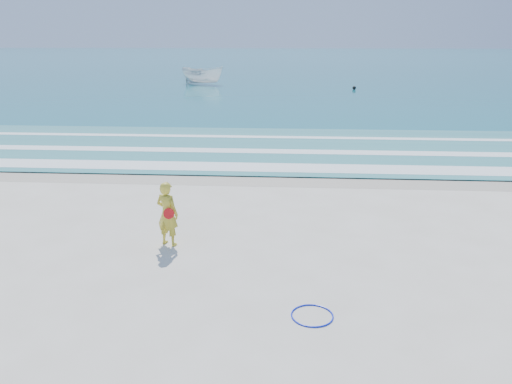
{
  "coord_description": "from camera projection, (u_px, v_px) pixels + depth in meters",
  "views": [
    {
      "loc": [
        0.91,
        -8.89,
        5.07
      ],
      "look_at": [
        0.04,
        4.0,
        1.0
      ],
      "focal_mm": 35.0,
      "sensor_mm": 36.0,
      "label": 1
    }
  ],
  "objects": [
    {
      "name": "hoop",
      "position": [
        312.0,
        315.0,
        9.42
      ],
      "size": [
        0.86,
        0.86,
        0.03
      ],
      "primitive_type": "torus",
      "rotation": [
        0.0,
        0.0,
        -0.06
      ],
      "color": "#0B20CF",
      "rests_on": "ground"
    },
    {
      "name": "ocean",
      "position": [
        287.0,
        59.0,
        109.96
      ],
      "size": [
        400.0,
        190.0,
        0.04
      ],
      "primitive_type": "cube",
      "color": "#19727F",
      "rests_on": "ground"
    },
    {
      "name": "woman",
      "position": [
        167.0,
        214.0,
        12.4
      ],
      "size": [
        0.71,
        0.6,
        1.65
      ],
      "color": "gold",
      "rests_on": "ground"
    },
    {
      "name": "buoy",
      "position": [
        354.0,
        88.0,
        48.16
      ],
      "size": [
        0.35,
        0.35,
        0.35
      ],
      "primitive_type": "sphere",
      "color": "black",
      "rests_on": "ocean"
    },
    {
      "name": "shallow",
      "position": [
        270.0,
        148.0,
        23.35
      ],
      "size": [
        400.0,
        10.0,
        0.01
      ],
      "primitive_type": "cube",
      "color": "#59B7AD",
      "rests_on": "ocean"
    },
    {
      "name": "foam_near",
      "position": [
        266.0,
        167.0,
        19.83
      ],
      "size": [
        400.0,
        1.4,
        0.01
      ],
      "primitive_type": "cube",
      "color": "white",
      "rests_on": "shallow"
    },
    {
      "name": "foam_mid",
      "position": [
        269.0,
        151.0,
        22.59
      ],
      "size": [
        400.0,
        0.9,
        0.01
      ],
      "primitive_type": "cube",
      "color": "white",
      "rests_on": "shallow"
    },
    {
      "name": "boat",
      "position": [
        203.0,
        75.0,
        53.14
      ],
      "size": [
        5.32,
        3.57,
        1.92
      ],
      "primitive_type": "imported",
      "rotation": [
        0.0,
        0.0,
        1.19
      ],
      "color": "silver",
      "rests_on": "ocean"
    },
    {
      "name": "ground",
      "position": [
        241.0,
        299.0,
        10.05
      ],
      "size": [
        400.0,
        400.0,
        0.0
      ],
      "primitive_type": "plane",
      "color": "silver",
      "rests_on": "ground"
    },
    {
      "name": "wet_sand",
      "position": [
        264.0,
        177.0,
        18.61
      ],
      "size": [
        400.0,
        2.4,
        0.0
      ],
      "primitive_type": "cube",
      "color": "#B2A893",
      "rests_on": "ground"
    },
    {
      "name": "foam_far",
      "position": [
        272.0,
        137.0,
        25.73
      ],
      "size": [
        400.0,
        0.6,
        0.01
      ],
      "primitive_type": "cube",
      "color": "white",
      "rests_on": "shallow"
    }
  ]
}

